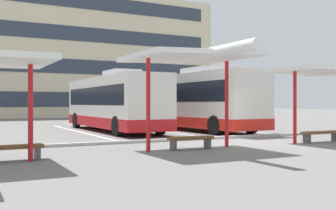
% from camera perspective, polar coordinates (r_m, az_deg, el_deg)
% --- Properties ---
extents(ground_plane, '(160.00, 160.00, 0.00)m').
position_cam_1_polar(ground_plane, '(16.80, 10.47, -5.27)').
color(ground_plane, slate).
extents(terminal_building, '(39.65, 12.79, 17.82)m').
position_cam_1_polar(terminal_building, '(53.00, -16.21, 6.65)').
color(terminal_building, beige).
rests_on(terminal_building, ground).
extents(coach_bus_0, '(2.65, 10.81, 3.44)m').
position_cam_1_polar(coach_bus_0, '(23.49, -7.80, 0.22)').
color(coach_bus_0, silver).
rests_on(coach_bus_0, ground).
extents(coach_bus_1, '(3.08, 12.29, 3.68)m').
position_cam_1_polar(coach_bus_1, '(24.63, 2.75, 0.53)').
color(coach_bus_1, silver).
rests_on(coach_bus_1, ground).
extents(lane_stripe_0, '(0.16, 14.00, 0.01)m').
position_cam_1_polar(lane_stripe_0, '(22.96, -12.40, -3.78)').
color(lane_stripe_0, white).
rests_on(lane_stripe_0, ground).
extents(lane_stripe_1, '(0.16, 14.00, 0.01)m').
position_cam_1_polar(lane_stripe_1, '(24.45, -2.55, -3.54)').
color(lane_stripe_1, white).
rests_on(lane_stripe_1, ground).
extents(lane_stripe_2, '(0.16, 14.00, 0.01)m').
position_cam_1_polar(lane_stripe_2, '(26.56, 5.95, -3.24)').
color(lane_stripe_2, white).
rests_on(lane_stripe_2, ground).
extents(bench_1, '(1.68, 0.55, 0.45)m').
position_cam_1_polar(bench_1, '(11.92, -21.32, -5.91)').
color(bench_1, brown).
rests_on(bench_1, ground).
extents(waiting_shelter_1, '(4.19, 5.32, 3.40)m').
position_cam_1_polar(waiting_shelter_1, '(13.89, 3.69, 6.70)').
color(waiting_shelter_1, red).
rests_on(waiting_shelter_1, ground).
extents(bench_2, '(1.67, 0.52, 0.45)m').
position_cam_1_polar(bench_2, '(14.04, 3.25, -4.97)').
color(bench_2, brown).
rests_on(bench_2, ground).
extents(waiting_shelter_2, '(3.94, 4.50, 3.12)m').
position_cam_1_polar(waiting_shelter_2, '(17.71, 21.59, 4.37)').
color(waiting_shelter_2, red).
rests_on(waiting_shelter_2, ground).
extents(bench_3, '(1.97, 0.42, 0.45)m').
position_cam_1_polar(bench_3, '(17.87, 21.00, -3.85)').
color(bench_3, brown).
rests_on(bench_3, ground).
extents(platform_kerb, '(44.00, 0.24, 0.12)m').
position_cam_1_polar(platform_kerb, '(18.24, 6.99, -4.64)').
color(platform_kerb, '#ADADA8').
rests_on(platform_kerb, ground).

